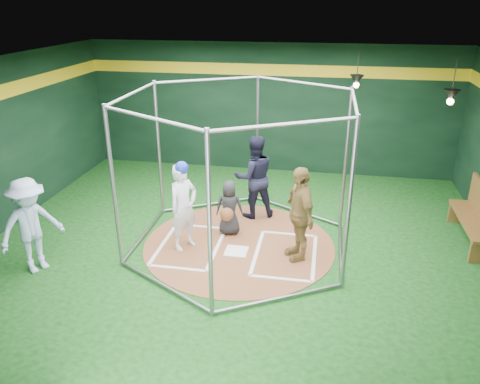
% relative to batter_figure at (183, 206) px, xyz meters
% --- Properties ---
extents(room_shell, '(10.10, 9.10, 3.53)m').
position_rel_batter_figure_xyz_m(room_shell, '(1.03, 0.30, 0.85)').
color(room_shell, '#0C390E').
rests_on(room_shell, ground).
extents(clay_disc, '(3.80, 3.80, 0.01)m').
position_rel_batter_figure_xyz_m(clay_disc, '(1.03, 0.29, -0.89)').
color(clay_disc, brown).
rests_on(clay_disc, ground).
extents(home_plate, '(0.43, 0.43, 0.01)m').
position_rel_batter_figure_xyz_m(home_plate, '(1.03, -0.01, -0.88)').
color(home_plate, white).
rests_on(home_plate, clay_disc).
extents(batter_box_left, '(1.17, 1.77, 0.01)m').
position_rel_batter_figure_xyz_m(batter_box_left, '(0.08, 0.04, -0.88)').
color(batter_box_left, white).
rests_on(batter_box_left, clay_disc).
extents(batter_box_right, '(1.17, 1.77, 0.01)m').
position_rel_batter_figure_xyz_m(batter_box_right, '(1.98, 0.04, -0.88)').
color(batter_box_right, white).
rests_on(batter_box_right, clay_disc).
extents(batting_cage, '(4.05, 4.67, 3.00)m').
position_rel_batter_figure_xyz_m(batting_cage, '(1.03, 0.29, 0.60)').
color(batting_cage, gray).
rests_on(batting_cage, ground).
extents(pendant_lamp_near, '(0.34, 0.34, 0.90)m').
position_rel_batter_figure_xyz_m(pendant_lamp_near, '(3.23, 3.89, 1.84)').
color(pendant_lamp_near, black).
rests_on(pendant_lamp_near, room_shell).
extents(pendant_lamp_far, '(0.34, 0.34, 0.90)m').
position_rel_batter_figure_xyz_m(pendant_lamp_far, '(5.03, 2.29, 1.84)').
color(pendant_lamp_far, black).
rests_on(pendant_lamp_far, room_shell).
extents(batter_figure, '(0.69, 0.75, 1.78)m').
position_rel_batter_figure_xyz_m(batter_figure, '(0.00, 0.00, 0.00)').
color(batter_figure, silver).
rests_on(batter_figure, clay_disc).
extents(visitor_leopard, '(0.86, 1.15, 1.81)m').
position_rel_batter_figure_xyz_m(visitor_leopard, '(2.20, 0.03, 0.02)').
color(visitor_leopard, '#AF904B').
rests_on(visitor_leopard, clay_disc).
extents(catcher_figure, '(0.61, 0.61, 1.16)m').
position_rel_batter_figure_xyz_m(catcher_figure, '(0.74, 0.72, -0.31)').
color(catcher_figure, black).
rests_on(catcher_figure, clay_disc).
extents(umpire, '(1.11, 1.00, 1.86)m').
position_rel_batter_figure_xyz_m(umpire, '(1.11, 1.66, 0.04)').
color(umpire, black).
rests_on(umpire, clay_disc).
extents(bystander_blue, '(1.16, 1.31, 1.76)m').
position_rel_batter_figure_xyz_m(bystander_blue, '(-2.40, -1.27, -0.02)').
color(bystander_blue, '#A8BFDE').
rests_on(bystander_blue, ground).
extents(dugout_bench, '(0.46, 1.96, 1.15)m').
position_rel_batter_figure_xyz_m(dugout_bench, '(5.67, 1.29, -0.31)').
color(dugout_bench, brown).
rests_on(dugout_bench, ground).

